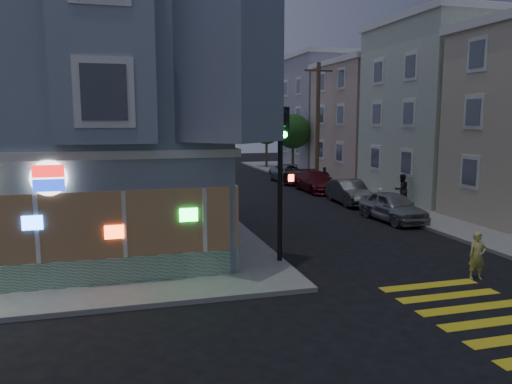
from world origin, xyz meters
name	(u,v)px	position (x,y,z in m)	size (l,w,h in m)	color
ground	(233,332)	(0.00, 0.00, 0.00)	(120.00, 120.00, 0.00)	black
sidewalk_ne	(449,181)	(23.00, 23.00, 0.07)	(24.00, 42.00, 0.15)	gray
corner_building	(25,99)	(-6.00, 10.98, 5.82)	(14.60, 14.60, 11.40)	slate
row_house_b	(477,113)	(19.50, 16.00, 5.40)	(12.00, 8.60, 10.50)	#A9BCA3
row_house_c	(399,124)	(19.50, 25.00, 4.65)	(12.00, 8.60, 9.00)	tan
row_house_d	(350,115)	(19.50, 34.00, 5.40)	(12.00, 8.60, 10.50)	gray
utility_pole	(318,122)	(12.00, 24.00, 4.80)	(2.20, 0.30, 9.00)	#4C3826
street_tree_near	(293,132)	(12.20, 30.00, 3.94)	(3.00, 3.00, 5.30)	#4C3826
street_tree_far	(267,130)	(12.20, 38.00, 3.94)	(3.00, 3.00, 5.30)	#4C3826
running_child	(477,256)	(8.32, 1.80, 0.76)	(0.56, 0.36, 1.52)	#C9C667
pedestrian_a	(402,190)	(13.00, 13.82, 1.04)	(0.87, 0.68, 1.78)	black
pedestrian_b	(324,178)	(11.36, 21.03, 0.93)	(0.91, 0.38, 1.55)	#232229
parked_car_a	(393,207)	(10.52, 10.56, 0.73)	(1.73, 4.29, 1.46)	#919398
parked_car_b	(349,192)	(10.70, 15.76, 0.71)	(1.51, 4.33, 1.43)	#373A3C
parked_car_c	(316,182)	(10.70, 20.96, 0.71)	(1.98, 4.87, 1.41)	#5B151B
parked_car_d	(291,174)	(10.70, 26.16, 0.72)	(2.39, 5.18, 1.44)	#90979A
traffic_signal	(282,158)	(2.82, 4.87, 3.74)	(0.65, 0.59, 5.31)	black
fire_hydrant	(380,195)	(12.23, 14.84, 0.62)	(0.51, 0.30, 0.89)	white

